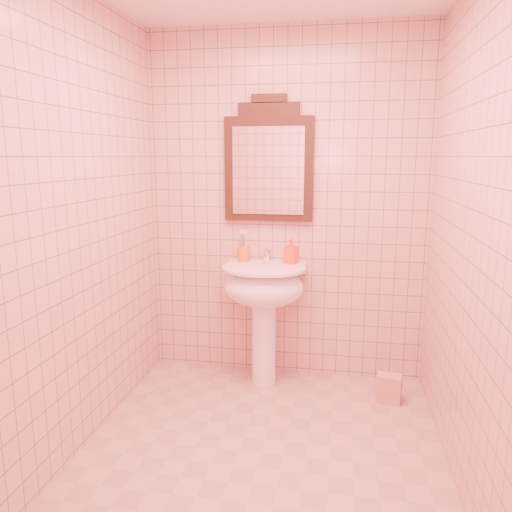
% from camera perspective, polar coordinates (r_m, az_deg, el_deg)
% --- Properties ---
extents(floor, '(2.20, 2.20, 0.00)m').
position_cam_1_polar(floor, '(2.97, 0.57, -21.61)').
color(floor, tan).
rests_on(floor, ground).
extents(back_wall, '(2.00, 0.02, 2.50)m').
position_cam_1_polar(back_wall, '(3.60, 3.44, 5.48)').
color(back_wall, '#CB9C8D').
rests_on(back_wall, floor).
extents(pedestal_sink, '(0.58, 0.58, 0.86)m').
position_cam_1_polar(pedestal_sink, '(3.51, 0.90, -4.46)').
color(pedestal_sink, white).
rests_on(pedestal_sink, floor).
extents(faucet, '(0.04, 0.16, 0.11)m').
position_cam_1_polar(faucet, '(3.58, 1.25, 0.11)').
color(faucet, white).
rests_on(faucet, pedestal_sink).
extents(mirror, '(0.63, 0.06, 0.88)m').
position_cam_1_polar(mirror, '(3.57, 1.45, 10.51)').
color(mirror, black).
rests_on(mirror, back_wall).
extents(toothbrush_cup, '(0.09, 0.09, 0.20)m').
position_cam_1_polar(toothbrush_cup, '(3.63, -1.43, 0.29)').
color(toothbrush_cup, '#F35714').
rests_on(toothbrush_cup, pedestal_sink).
extents(soap_dispenser, '(0.10, 0.11, 0.18)m').
position_cam_1_polar(soap_dispenser, '(3.56, 4.05, 0.54)').
color(soap_dispenser, '#EB3E13').
rests_on(soap_dispenser, pedestal_sink).
extents(towel, '(0.17, 0.13, 0.19)m').
position_cam_1_polar(towel, '(3.56, 14.97, -14.42)').
color(towel, tan).
rests_on(towel, floor).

